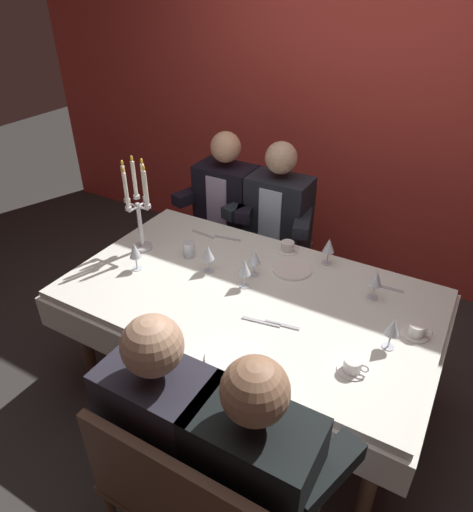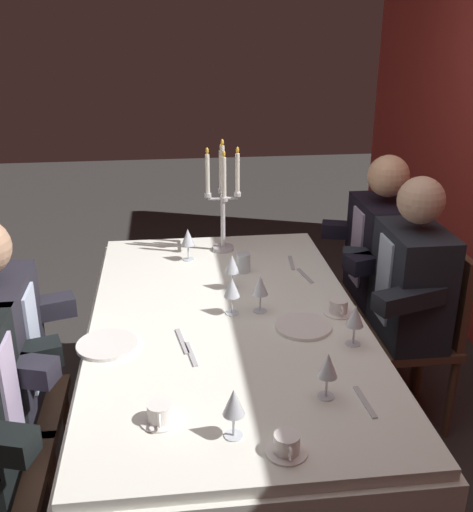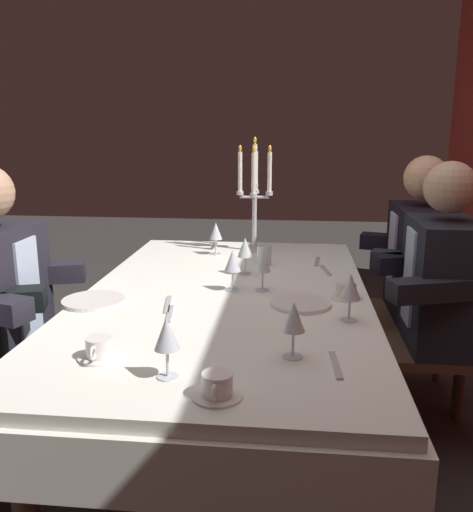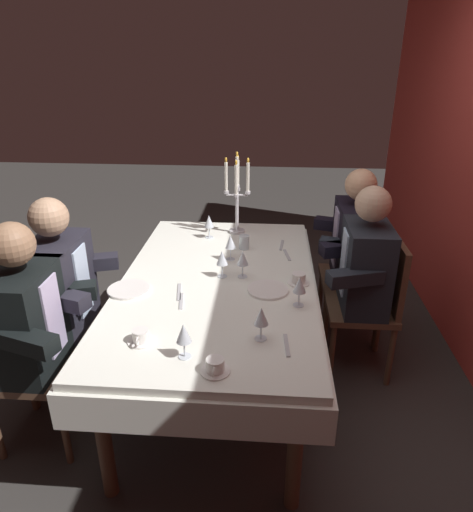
# 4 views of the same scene
# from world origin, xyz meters

# --- Properties ---
(ground_plane) EXTENTS (12.00, 12.00, 0.00)m
(ground_plane) POSITION_xyz_m (0.00, 0.00, 0.00)
(ground_plane) COLOR #322F2D
(dining_table) EXTENTS (1.94, 1.14, 0.74)m
(dining_table) POSITION_xyz_m (0.00, 0.00, 0.62)
(dining_table) COLOR white
(dining_table) RESTS_ON ground_plane
(candelabra) EXTENTS (0.19, 0.19, 0.58)m
(candelabra) POSITION_xyz_m (-0.75, 0.06, 1.02)
(candelabra) COLOR silver
(candelabra) RESTS_ON dining_table
(dinner_plate_0) EXTENTS (0.23, 0.23, 0.01)m
(dinner_plate_0) POSITION_xyz_m (0.17, -0.47, 0.75)
(dinner_plate_0) COLOR white
(dinner_plate_0) RESTS_ON dining_table
(dinner_plate_1) EXTENTS (0.22, 0.22, 0.01)m
(dinner_plate_1) POSITION_xyz_m (0.12, 0.29, 0.75)
(dinner_plate_1) COLOR white
(dinner_plate_1) RESTS_ON dining_table
(wine_glass_0) EXTENTS (0.07, 0.07, 0.16)m
(wine_glass_0) POSITION_xyz_m (-0.28, 0.05, 0.85)
(wine_glass_0) COLOR silver
(wine_glass_0) RESTS_ON dining_table
(wine_glass_1) EXTENTS (0.07, 0.07, 0.16)m
(wine_glass_1) POSITION_xyz_m (0.74, -0.06, 0.85)
(wine_glass_1) COLOR silver
(wine_glass_1) RESTS_ON dining_table
(wine_glass_2) EXTENTS (0.07, 0.07, 0.16)m
(wine_glass_2) POSITION_xyz_m (0.26, 0.45, 0.86)
(wine_glass_2) COLOR silver
(wine_glass_2) RESTS_ON dining_table
(wine_glass_3) EXTENTS (0.07, 0.07, 0.16)m
(wine_glass_3) POSITION_xyz_m (-0.64, -0.13, 0.86)
(wine_glass_3) COLOR silver
(wine_glass_3) RESTS_ON dining_table
(wine_glass_4) EXTENTS (0.07, 0.07, 0.16)m
(wine_glass_4) POSITION_xyz_m (0.58, 0.26, 0.85)
(wine_glass_4) COLOR silver
(wine_glass_4) RESTS_ON dining_table
(wine_glass_5) EXTENTS (0.07, 0.07, 0.16)m
(wine_glass_5) POSITION_xyz_m (-0.04, 0.14, 0.86)
(wine_glass_5) COLOR silver
(wine_glass_5) RESTS_ON dining_table
(wine_glass_6) EXTENTS (0.07, 0.07, 0.16)m
(wine_glass_6) POSITION_xyz_m (-0.04, 0.02, 0.85)
(wine_glass_6) COLOR silver
(wine_glass_6) RESTS_ON dining_table
(water_tumbler_0) EXTENTS (0.07, 0.07, 0.09)m
(water_tumbler_0) POSITION_xyz_m (-0.46, 0.12, 0.79)
(water_tumbler_0) COLOR silver
(water_tumbler_0) RESTS_ON dining_table
(coffee_cup_0) EXTENTS (0.13, 0.12, 0.06)m
(coffee_cup_0) POSITION_xyz_m (0.64, -0.27, 0.77)
(coffee_cup_0) COLOR white
(coffee_cup_0) RESTS_ON dining_table
(coffee_cup_1) EXTENTS (0.13, 0.12, 0.06)m
(coffee_cup_1) POSITION_xyz_m (0.01, 0.46, 0.77)
(coffee_cup_1) COLOR white
(coffee_cup_1) RESTS_ON dining_table
(coffee_cup_2) EXTENTS (0.13, 0.12, 0.06)m
(coffee_cup_2) POSITION_xyz_m (0.83, 0.08, 0.77)
(coffee_cup_2) COLOR white
(coffee_cup_2) RESTS_ON dining_table
(knife_0) EXTENTS (0.19, 0.05, 0.01)m
(knife_0) POSITION_xyz_m (0.17, -0.19, 0.74)
(knife_0) COLOR #B7B7BC
(knife_0) RESTS_ON dining_table
(fork_1) EXTENTS (0.17, 0.03, 0.01)m
(fork_1) POSITION_xyz_m (-0.53, 0.37, 0.74)
(fork_1) COLOR #B7B7BC
(fork_1) RESTS_ON dining_table
(fork_2) EXTENTS (0.17, 0.05, 0.01)m
(fork_2) POSITION_xyz_m (-0.37, 0.41, 0.74)
(fork_2) COLOR #B7B7BC
(fork_2) RESTS_ON dining_table
(spoon_3) EXTENTS (0.17, 0.04, 0.01)m
(spoon_3) POSITION_xyz_m (0.27, -0.16, 0.74)
(spoon_3) COLOR #B7B7BC
(spoon_3) RESTS_ON dining_table
(fork_4) EXTENTS (0.17, 0.03, 0.01)m
(fork_4) POSITION_xyz_m (0.62, 0.38, 0.74)
(fork_4) COLOR #B7B7BC
(fork_4) RESTS_ON dining_table
(seated_diner_0) EXTENTS (0.63, 0.48, 1.24)m
(seated_diner_0) POSITION_xyz_m (-0.66, 0.89, 0.74)
(seated_diner_0) COLOR brown
(seated_diner_0) RESTS_ON ground_plane
(seated_diner_1) EXTENTS (0.63, 0.48, 1.24)m
(seated_diner_1) POSITION_xyz_m (-0.25, 0.89, 0.74)
(seated_diner_1) COLOR brown
(seated_diner_1) RESTS_ON ground_plane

